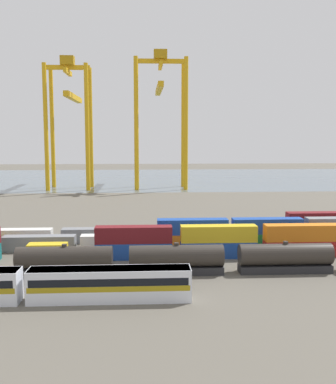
{
  "coord_description": "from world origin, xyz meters",
  "views": [
    {
      "loc": [
        -2.36,
        -72.63,
        19.24
      ],
      "look_at": [
        3.67,
        37.18,
        5.79
      ],
      "focal_mm": 42.5,
      "sensor_mm": 36.0,
      "label": 1
    }
  ],
  "objects_px": {
    "shipping_container_3": "(134,251)",
    "gantry_crane_central": "(160,105)",
    "shipping_container_17": "(267,240)",
    "shipping_container_24": "(245,234)",
    "freight_tank_row": "(231,258)",
    "gantry_crane_west": "(70,110)",
    "passenger_train": "(24,284)",
    "shipping_container_7": "(301,248)"
  },
  "relations": [
    {
      "from": "freight_tank_row",
      "to": "gantry_crane_central",
      "type": "xyz_separation_m",
      "value": [
        -5.81,
        110.11,
        28.71
      ]
    },
    {
      "from": "gantry_crane_west",
      "to": "gantry_crane_central",
      "type": "relative_size",
      "value": 0.95
    },
    {
      "from": "shipping_container_3",
      "to": "gantry_crane_west",
      "type": "relative_size",
      "value": 0.25
    },
    {
      "from": "shipping_container_17",
      "to": "gantry_crane_central",
      "type": "height_order",
      "value": "gantry_crane_central"
    },
    {
      "from": "shipping_container_7",
      "to": "gantry_crane_central",
      "type": "bearing_deg",
      "value": 100.54
    },
    {
      "from": "shipping_container_3",
      "to": "shipping_container_7",
      "type": "height_order",
      "value": "same"
    },
    {
      "from": "shipping_container_7",
      "to": "gantry_crane_west",
      "type": "xyz_separation_m",
      "value": [
        -52.41,
        101.54,
        27.62
      ]
    },
    {
      "from": "passenger_train",
      "to": "gantry_crane_central",
      "type": "relative_size",
      "value": 0.77
    },
    {
      "from": "passenger_train",
      "to": "shipping_container_3",
      "type": "height_order",
      "value": "passenger_train"
    },
    {
      "from": "shipping_container_24",
      "to": "gantry_crane_central",
      "type": "xyz_separation_m",
      "value": [
        -12.41,
        90.07,
        29.55
      ]
    },
    {
      "from": "shipping_container_7",
      "to": "shipping_container_24",
      "type": "distance_m",
      "value": 13.3
    },
    {
      "from": "passenger_train",
      "to": "shipping_container_17",
      "type": "distance_m",
      "value": 42.88
    },
    {
      "from": "freight_tank_row",
      "to": "shipping_container_3",
      "type": "relative_size",
      "value": 4.94
    },
    {
      "from": "shipping_container_7",
      "to": "gantry_crane_west",
      "type": "bearing_deg",
      "value": 117.3
    },
    {
      "from": "passenger_train",
      "to": "gantry_crane_west",
      "type": "bearing_deg",
      "value": 96.18
    },
    {
      "from": "freight_tank_row",
      "to": "gantry_crane_central",
      "type": "relative_size",
      "value": 1.19
    },
    {
      "from": "gantry_crane_west",
      "to": "gantry_crane_central",
      "type": "distance_m",
      "value": 33.55
    },
    {
      "from": "gantry_crane_central",
      "to": "passenger_train",
      "type": "bearing_deg",
      "value": -99.7
    },
    {
      "from": "gantry_crane_central",
      "to": "shipping_container_3",
      "type": "bearing_deg",
      "value": -94.56
    },
    {
      "from": "shipping_container_3",
      "to": "passenger_train",
      "type": "bearing_deg",
      "value": -124.0
    },
    {
      "from": "shipping_container_24",
      "to": "gantry_crane_west",
      "type": "relative_size",
      "value": 0.25
    },
    {
      "from": "freight_tank_row",
      "to": "shipping_container_7",
      "type": "xyz_separation_m",
      "value": [
        13.1,
        8.45,
        -0.84
      ]
    },
    {
      "from": "shipping_container_3",
      "to": "shipping_container_17",
      "type": "height_order",
      "value": "same"
    },
    {
      "from": "passenger_train",
      "to": "shipping_container_7",
      "type": "distance_m",
      "value": 43.52
    },
    {
      "from": "freight_tank_row",
      "to": "shipping_container_24",
      "type": "bearing_deg",
      "value": 71.78
    },
    {
      "from": "shipping_container_7",
      "to": "shipping_container_24",
      "type": "bearing_deg",
      "value": 119.28
    },
    {
      "from": "shipping_container_3",
      "to": "gantry_crane_central",
      "type": "height_order",
      "value": "gantry_crane_central"
    },
    {
      "from": "passenger_train",
      "to": "gantry_crane_central",
      "type": "bearing_deg",
      "value": 80.3
    },
    {
      "from": "shipping_container_7",
      "to": "shipping_container_24",
      "type": "xyz_separation_m",
      "value": [
        -6.5,
        11.6,
        0.0
      ]
    },
    {
      "from": "shipping_container_17",
      "to": "gantry_crane_west",
      "type": "height_order",
      "value": "gantry_crane_west"
    },
    {
      "from": "gantry_crane_west",
      "to": "gantry_crane_central",
      "type": "xyz_separation_m",
      "value": [
        33.49,
        0.12,
        1.92
      ]
    },
    {
      "from": "freight_tank_row",
      "to": "shipping_container_3",
      "type": "distance_m",
      "value": 16.3
    },
    {
      "from": "passenger_train",
      "to": "freight_tank_row",
      "type": "distance_m",
      "value": 28.15
    },
    {
      "from": "shipping_container_17",
      "to": "shipping_container_24",
      "type": "height_order",
      "value": "same"
    },
    {
      "from": "shipping_container_3",
      "to": "shipping_container_24",
      "type": "distance_m",
      "value": 23.56
    },
    {
      "from": "shipping_container_17",
      "to": "shipping_container_24",
      "type": "distance_m",
      "value": 6.3
    },
    {
      "from": "shipping_container_17",
      "to": "shipping_container_24",
      "type": "xyz_separation_m",
      "value": [
        -2.46,
        5.8,
        0.0
      ]
    },
    {
      "from": "shipping_container_7",
      "to": "shipping_container_24",
      "type": "height_order",
      "value": "same"
    },
    {
      "from": "shipping_container_3",
      "to": "gantry_crane_west",
      "type": "distance_m",
      "value": 108.25
    },
    {
      "from": "freight_tank_row",
      "to": "gantry_crane_west",
      "type": "relative_size",
      "value": 1.25
    },
    {
      "from": "shipping_container_17",
      "to": "freight_tank_row",
      "type": "bearing_deg",
      "value": -122.44
    },
    {
      "from": "shipping_container_3",
      "to": "shipping_container_24",
      "type": "bearing_deg",
      "value": 29.48
    }
  ]
}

